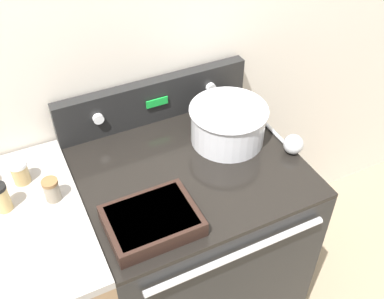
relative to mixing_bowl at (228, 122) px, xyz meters
The scene contains 9 objects.
kitchen_wall 0.43m from the mixing_bowl, 122.98° to the left, with size 8.00×0.05×2.50m.
stove_range 0.59m from the mixing_bowl, 159.51° to the right, with size 0.79×0.72×0.93m.
control_panel 0.32m from the mixing_bowl, 128.95° to the left, with size 0.79×0.07×0.18m.
mixing_bowl is the anchor object (origin of this frame).
casserole_dish 0.50m from the mixing_bowl, 147.21° to the right, with size 0.28×0.22×0.06m.
ladle 0.25m from the mixing_bowl, 41.43° to the right, with size 0.07×0.26×0.07m.
spice_jar_brown_cap 0.67m from the mixing_bowl, behind, with size 0.05×0.05×0.08m.
spice_jar_white_cap 0.76m from the mixing_bowl, behind, with size 0.06×0.06×0.08m.
spice_jar_black_cap 0.83m from the mixing_bowl, behind, with size 0.05×0.05×0.10m.
Camera 1 is at (-0.51, -0.72, 2.05)m, focal length 42.00 mm.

